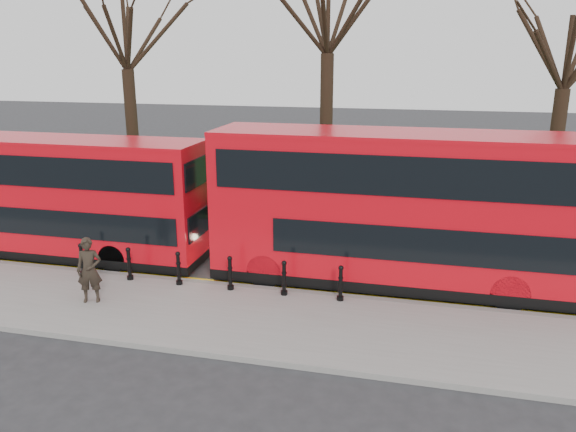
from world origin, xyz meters
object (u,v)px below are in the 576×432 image
(bus_lead, at_px, (58,198))
(pedestrian, at_px, (89,270))
(bollard_row, at_px, (204,271))
(bus_rear, at_px, (409,211))

(bus_lead, xyz_separation_m, pedestrian, (3.35, -3.55, -1.01))
(bollard_row, xyz_separation_m, bus_rear, (5.85, 1.94, 1.73))
(bus_lead, bearing_deg, bollard_row, -16.80)
(bollard_row, distance_m, bus_rear, 6.40)
(bus_lead, relative_size, bus_rear, 0.89)
(bus_lead, xyz_separation_m, bus_rear, (11.92, 0.11, 0.27))
(bollard_row, bearing_deg, pedestrian, -147.78)
(pedestrian, bearing_deg, bus_lead, 112.52)
(bus_rear, bearing_deg, bollard_row, -161.61)
(bollard_row, relative_size, bus_rear, 0.71)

